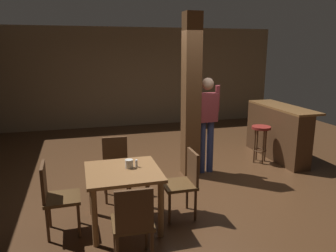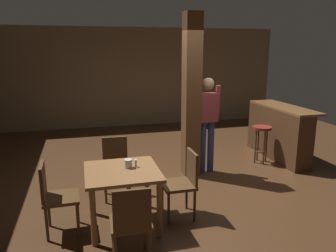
# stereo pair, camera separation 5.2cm
# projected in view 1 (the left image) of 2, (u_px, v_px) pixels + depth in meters

# --- Properties ---
(ground_plane) EXTENTS (10.80, 10.80, 0.00)m
(ground_plane) POSITION_uv_depth(u_px,v_px,m) (195.00, 181.00, 5.61)
(ground_plane) COLOR #422816
(wall_back) EXTENTS (8.00, 0.10, 2.80)m
(wall_back) POSITION_uv_depth(u_px,v_px,m) (143.00, 77.00, 9.51)
(wall_back) COLOR #756047
(wall_back) RESTS_ON ground_plane
(pillar) EXTENTS (0.28, 0.28, 2.80)m
(pillar) POSITION_uv_depth(u_px,v_px,m) (191.00, 97.00, 5.64)
(pillar) COLOR brown
(pillar) RESTS_ON ground_plane
(dining_table) EXTENTS (0.91, 0.91, 0.74)m
(dining_table) POSITION_uv_depth(u_px,v_px,m) (123.00, 180.00, 4.08)
(dining_table) COLOR brown
(dining_table) RESTS_ON ground_plane
(chair_west) EXTENTS (0.43, 0.43, 0.89)m
(chair_west) POSITION_uv_depth(u_px,v_px,m) (55.00, 195.00, 3.90)
(chair_west) COLOR #4C3319
(chair_west) RESTS_ON ground_plane
(chair_east) EXTENTS (0.42, 0.42, 0.89)m
(chair_east) POSITION_uv_depth(u_px,v_px,m) (184.00, 180.00, 4.34)
(chair_east) COLOR #4C3319
(chair_east) RESTS_ON ground_plane
(chair_south) EXTENTS (0.44, 0.44, 0.89)m
(chair_south) POSITION_uv_depth(u_px,v_px,m) (133.00, 221.00, 3.31)
(chair_south) COLOR #4C3319
(chair_south) RESTS_ON ground_plane
(chair_north) EXTENTS (0.43, 0.43, 0.89)m
(chair_north) POSITION_uv_depth(u_px,v_px,m) (116.00, 164.00, 4.94)
(chair_north) COLOR #4C3319
(chair_north) RESTS_ON ground_plane
(napkin_cup) EXTENTS (0.10, 0.10, 0.11)m
(napkin_cup) POSITION_uv_depth(u_px,v_px,m) (129.00, 164.00, 4.12)
(napkin_cup) COLOR beige
(napkin_cup) RESTS_ON dining_table
(salt_shaker) EXTENTS (0.03, 0.03, 0.09)m
(salt_shaker) POSITION_uv_depth(u_px,v_px,m) (136.00, 163.00, 4.15)
(salt_shaker) COLOR silver
(salt_shaker) RESTS_ON dining_table
(standing_person) EXTENTS (0.47, 0.22, 1.72)m
(standing_person) POSITION_uv_depth(u_px,v_px,m) (207.00, 118.00, 5.80)
(standing_person) COLOR maroon
(standing_person) RESTS_ON ground_plane
(bar_counter) EXTENTS (0.56, 1.77, 1.08)m
(bar_counter) POSITION_uv_depth(u_px,v_px,m) (277.00, 132.00, 6.70)
(bar_counter) COLOR brown
(bar_counter) RESTS_ON ground_plane
(bar_stool_near) EXTENTS (0.37, 0.37, 0.73)m
(bar_stool_near) POSITION_uv_depth(u_px,v_px,m) (261.00, 135.00, 6.42)
(bar_stool_near) COLOR maroon
(bar_stool_near) RESTS_ON ground_plane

